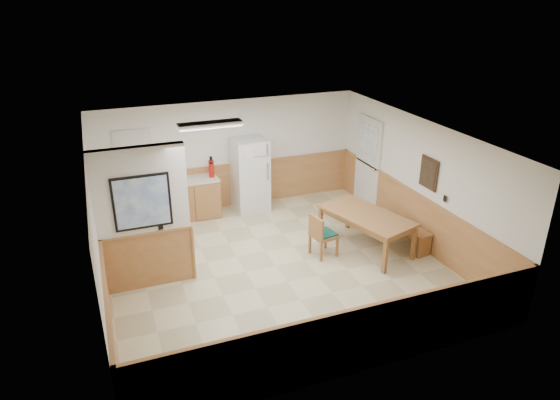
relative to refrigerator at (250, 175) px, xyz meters
name	(u,v)px	position (x,y,z in m)	size (l,w,h in m)	color
ground	(276,266)	(-0.36, -2.63, -0.84)	(6.00, 6.00, 0.00)	beige
ceiling	(275,136)	(-0.36, -2.63, 1.66)	(6.00, 6.00, 0.02)	silver
back_wall	(230,155)	(-0.36, 0.37, 0.41)	(6.00, 0.02, 2.50)	white
right_wall	(419,182)	(2.64, -2.63, 0.41)	(0.02, 6.00, 2.50)	white
left_wall	(96,232)	(-3.36, -2.63, 0.41)	(0.02, 6.00, 2.50)	white
wainscot_back	(231,186)	(-0.36, 0.35, -0.34)	(6.00, 0.04, 1.00)	#B48148
wainscot_right	(414,217)	(2.62, -2.63, -0.34)	(0.04, 6.00, 1.00)	#B48148
wainscot_left	(104,273)	(-3.34, -2.63, -0.34)	(0.04, 6.00, 1.00)	#B48148
partition_wall	(144,221)	(-2.61, -2.43, 0.39)	(1.50, 0.20, 2.50)	white
kitchen_counter	(182,199)	(-1.57, 0.05, -0.38)	(2.20, 0.61, 1.00)	#925D34
exterior_door	(368,163)	(2.61, -0.73, 0.21)	(0.07, 1.02, 2.15)	silver
kitchen_window	(133,153)	(-2.46, 0.35, 0.71)	(0.80, 0.04, 1.00)	silver
wall_painting	(429,173)	(2.61, -2.93, 0.71)	(0.04, 0.50, 0.60)	#352315
fluorescent_fixture	(210,125)	(-1.16, -1.33, 1.61)	(1.20, 0.30, 0.09)	silver
refrigerator	(250,175)	(0.00, 0.00, 0.00)	(0.77, 0.73, 1.68)	silver
dining_table	(366,218)	(1.51, -2.62, -0.18)	(1.42, 2.03, 0.75)	brown
dining_bench	(401,227)	(2.32, -2.64, -0.50)	(0.51, 1.48, 0.45)	brown
dining_chair	(320,233)	(0.56, -2.58, -0.34)	(0.67, 0.51, 0.85)	brown
fire_extinguisher	(211,168)	(-0.88, 0.02, 0.27)	(0.13, 0.13, 0.47)	#B40F09
soap_bottle	(138,181)	(-2.46, 0.02, 0.18)	(0.07, 0.07, 0.23)	#18842D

